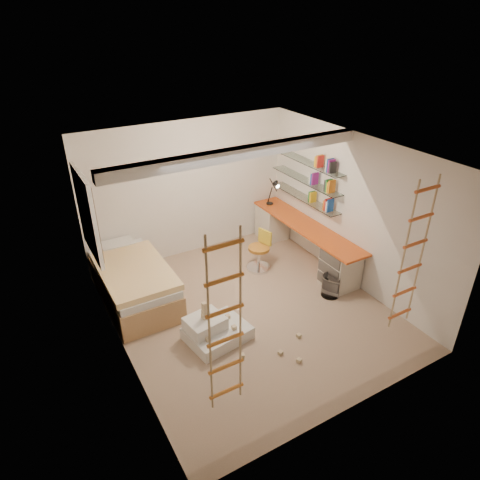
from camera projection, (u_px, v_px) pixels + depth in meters
floor at (249, 310)px, 6.89m from camera, size 4.50×4.50×0.00m
ceiling_beam at (240, 153)px, 5.91m from camera, size 4.00×0.18×0.16m
window_frame at (87, 215)px, 6.43m from camera, size 0.06×1.15×1.35m
window_blind at (90, 214)px, 6.44m from camera, size 0.02×1.00×1.20m
rope_ladder_left at (225, 326)px, 4.24m from camera, size 0.41×0.04×2.13m
rope_ladder_right at (413, 256)px, 5.42m from camera, size 0.41×0.04×2.13m
waste_bin at (331, 286)px, 7.16m from camera, size 0.31×0.31×0.38m
desk at (304, 241)px, 8.10m from camera, size 0.56×2.80×0.75m
shelves at (306, 180)px, 7.85m from camera, size 0.25×1.80×0.71m
bed at (134, 282)px, 7.01m from camera, size 1.02×2.00×0.69m
task_lamp at (275, 189)px, 8.46m from camera, size 0.14×0.36×0.57m
swivel_chair at (260, 255)px, 7.87m from camera, size 0.55×0.55×0.75m
play_platform at (214, 330)px, 6.23m from camera, size 0.96×0.80×0.39m
toy_blocks at (240, 331)px, 6.07m from camera, size 1.35×1.17×0.66m
books at (306, 174)px, 7.79m from camera, size 0.14×0.52×0.92m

